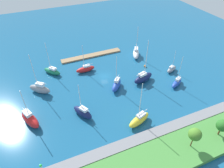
% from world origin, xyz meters
% --- Properties ---
extents(water, '(160.00, 160.00, 0.00)m').
position_xyz_m(water, '(0.00, 0.00, 0.00)').
color(water, '#19567F').
rests_on(water, ground).
extents(pier_dock, '(24.34, 2.68, 0.58)m').
position_xyz_m(pier_dock, '(-0.21, -14.56, 0.29)').
color(pier_dock, '#997A56').
rests_on(pier_dock, ground).
extents(breakwater, '(71.03, 2.94, 1.14)m').
position_xyz_m(breakwater, '(0.00, 28.26, 0.57)').
color(breakwater, gray).
rests_on(breakwater, ground).
extents(shoreline_park, '(52.92, 9.34, 1.28)m').
position_xyz_m(shoreline_park, '(0.00, 34.69, 0.64)').
color(shoreline_park, '#478C3D').
rests_on(shoreline_park, ground).
extents(park_tree_center, '(2.91, 2.91, 4.68)m').
position_xyz_m(park_tree_center, '(-16.35, 34.88, 4.48)').
color(park_tree_center, brown).
rests_on(park_tree_center, shoreline_park).
extents(park_tree_west, '(2.95, 2.95, 5.71)m').
position_xyz_m(park_tree_west, '(-7.86, 34.83, 5.49)').
color(park_tree_west, brown).
rests_on(park_tree_west, shoreline_park).
extents(sailboat_navy_along_channel, '(5.05, 6.73, 10.78)m').
position_xyz_m(sailboat_navy_along_channel, '(12.17, 14.71, 1.37)').
color(sailboat_navy_along_channel, '#141E4C').
rests_on(sailboat_navy_along_channel, water).
extents(sailboat_red_center_basin, '(6.83, 2.11, 10.63)m').
position_xyz_m(sailboat_red_center_basin, '(5.14, -5.22, 1.14)').
color(sailboat_red_center_basin, red).
rests_on(sailboat_red_center_basin, water).
extents(sailboat_blue_near_pier, '(6.07, 4.32, 11.06)m').
position_xyz_m(sailboat_blue_near_pier, '(-20.06, 13.91, 1.07)').
color(sailboat_blue_near_pier, '#2347B2').
rests_on(sailboat_blue_near_pier, water).
extents(sailboat_gray_far_south, '(5.20, 3.44, 8.30)m').
position_xyz_m(sailboat_gray_far_south, '(-23.20, 6.81, 1.00)').
color(sailboat_gray_far_south, gray).
rests_on(sailboat_gray_far_south, water).
extents(sailboat_yellow_outer_mooring, '(7.46, 4.35, 13.72)m').
position_xyz_m(sailboat_yellow_outer_mooring, '(-0.79, 23.14, 1.34)').
color(sailboat_yellow_outer_mooring, yellow).
rests_on(sailboat_yellow_outer_mooring, water).
extents(sailboat_green_lone_south, '(6.07, 6.65, 11.87)m').
position_xyz_m(sailboat_green_lone_south, '(16.30, -8.66, 1.12)').
color(sailboat_green_lone_south, '#19724C').
rests_on(sailboat_green_lone_south, water).
extents(sailboat_white_lone_north, '(5.76, 7.80, 12.57)m').
position_xyz_m(sailboat_white_lone_north, '(-16.57, -7.62, 1.40)').
color(sailboat_white_lone_north, white).
rests_on(sailboat_white_lone_north, water).
extents(sailboat_navy_east_end, '(8.10, 4.42, 14.89)m').
position_xyz_m(sailboat_navy_east_end, '(-10.88, 7.83, 1.54)').
color(sailboat_navy_east_end, '#141E4C').
rests_on(sailboat_navy_east_end, water).
extents(sailboat_red_far_north, '(5.42, 7.92, 11.63)m').
position_xyz_m(sailboat_red_far_north, '(25.67, 11.88, 1.65)').
color(sailboat_red_far_north, red).
rests_on(sailboat_red_far_north, water).
extents(sailboat_blue_west_end, '(5.82, 6.09, 12.00)m').
position_xyz_m(sailboat_blue_west_end, '(-1.23, 7.58, 1.43)').
color(sailboat_blue_west_end, '#2347B2').
rests_on(sailboat_blue_west_end, water).
extents(sailboat_gray_by_breakwater, '(6.73, 6.15, 13.55)m').
position_xyz_m(sailboat_gray_by_breakwater, '(21.60, 0.09, 1.60)').
color(sailboat_gray_by_breakwater, gray).
rests_on(sailboat_gray_by_breakwater, water).
extents(mooring_buoy_orange, '(0.85, 0.85, 0.85)m').
position_xyz_m(mooring_buoy_orange, '(-15.98, 0.66, 0.43)').
color(mooring_buoy_orange, orange).
rests_on(mooring_buoy_orange, water).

